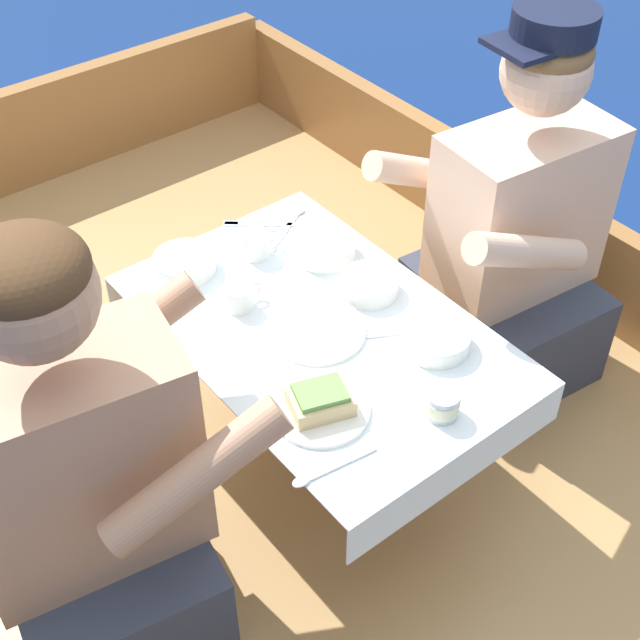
% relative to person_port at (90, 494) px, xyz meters
% --- Properties ---
extents(ground_plane, '(60.00, 60.00, 0.00)m').
position_rel_person_port_xyz_m(ground_plane, '(0.58, 0.18, -0.72)').
color(ground_plane, navy).
extents(boat_deck, '(1.92, 2.92, 0.34)m').
position_rel_person_port_xyz_m(boat_deck, '(0.58, 0.18, -0.55)').
color(boat_deck, '#A87F4C').
rests_on(boat_deck, ground_plane).
extents(gunwale_starboard, '(0.06, 2.92, 0.30)m').
position_rel_person_port_xyz_m(gunwale_starboard, '(1.51, 0.18, -0.24)').
color(gunwale_starboard, '#936033').
rests_on(gunwale_starboard, boat_deck).
extents(bow_coaming, '(1.80, 0.06, 0.34)m').
position_rel_person_port_xyz_m(bow_coaming, '(0.58, 1.61, -0.22)').
color(bow_coaming, '#936033').
rests_on(bow_coaming, boat_deck).
extents(cockpit_table, '(0.56, 0.86, 0.41)m').
position_rel_person_port_xyz_m(cockpit_table, '(0.58, 0.07, -0.02)').
color(cockpit_table, '#B2B2B7').
rests_on(cockpit_table, boat_deck).
extents(person_port, '(0.57, 0.51, 0.96)m').
position_rel_person_port_xyz_m(person_port, '(0.00, 0.00, 0.00)').
color(person_port, '#333847').
rests_on(person_port, boat_deck).
extents(person_starboard, '(0.55, 0.49, 0.96)m').
position_rel_person_port_xyz_m(person_starboard, '(1.16, 0.04, -0.01)').
color(person_starboard, '#333847').
rests_on(person_starboard, boat_deck).
extents(plate_sandwich, '(0.19, 0.19, 0.01)m').
position_rel_person_port_xyz_m(plate_sandwich, '(0.43, -0.12, 0.03)').
color(plate_sandwich, silver).
rests_on(plate_sandwich, cockpit_table).
extents(plate_bread, '(0.21, 0.21, 0.01)m').
position_rel_person_port_xyz_m(plate_bread, '(0.56, 0.06, 0.03)').
color(plate_bread, silver).
rests_on(plate_bread, cockpit_table).
extents(sandwich, '(0.14, 0.12, 0.05)m').
position_rel_person_port_xyz_m(sandwich, '(0.43, -0.12, 0.06)').
color(sandwich, '#E0BC7F').
rests_on(sandwich, plate_sandwich).
extents(bowl_port_near, '(0.14, 0.14, 0.04)m').
position_rel_person_port_xyz_m(bowl_port_near, '(0.73, -0.13, 0.05)').
color(bowl_port_near, silver).
rests_on(bowl_port_near, cockpit_table).
extents(bowl_starboard_near, '(0.14, 0.14, 0.04)m').
position_rel_person_port_xyz_m(bowl_starboard_near, '(0.46, 0.40, 0.05)').
color(bowl_starboard_near, silver).
rests_on(bowl_starboard_near, cockpit_table).
extents(bowl_center_far, '(0.14, 0.14, 0.04)m').
position_rel_person_port_xyz_m(bowl_center_far, '(0.74, 0.25, 0.05)').
color(bowl_center_far, silver).
rests_on(bowl_center_far, cockpit_table).
extents(bowl_port_far, '(0.13, 0.13, 0.04)m').
position_rel_person_port_xyz_m(bowl_port_far, '(0.73, 0.09, 0.05)').
color(bowl_port_far, silver).
rests_on(bowl_port_far, cockpit_table).
extents(coffee_cup_port, '(0.09, 0.06, 0.05)m').
position_rel_person_port_xyz_m(coffee_cup_port, '(0.48, 0.22, 0.06)').
color(coffee_cup_port, silver).
rests_on(coffee_cup_port, cockpit_table).
extents(coffee_cup_starboard, '(0.09, 0.06, 0.06)m').
position_rel_person_port_xyz_m(coffee_cup_starboard, '(0.62, 0.35, 0.06)').
color(coffee_cup_starboard, silver).
rests_on(coffee_cup_starboard, cockpit_table).
extents(tin_can, '(0.07, 0.07, 0.05)m').
position_rel_person_port_xyz_m(tin_can, '(0.61, -0.27, 0.06)').
color(tin_can, silver).
rests_on(tin_can, cockpit_table).
extents(utensil_spoon_starboard, '(0.17, 0.04, 0.01)m').
position_rel_person_port_xyz_m(utensil_spoon_starboard, '(0.34, -0.24, 0.03)').
color(utensil_spoon_starboard, silver).
rests_on(utensil_spoon_starboard, cockpit_table).
extents(utensil_spoon_center, '(0.16, 0.09, 0.01)m').
position_rel_person_port_xyz_m(utensil_spoon_center, '(0.76, 0.40, 0.03)').
color(utensil_spoon_center, silver).
rests_on(utensil_spoon_center, cockpit_table).
extents(utensil_fork_starboard, '(0.14, 0.12, 0.00)m').
position_rel_person_port_xyz_m(utensil_fork_starboard, '(0.68, 0.45, 0.03)').
color(utensil_fork_starboard, silver).
rests_on(utensil_fork_starboard, cockpit_table).
extents(utensil_knife_port, '(0.15, 0.09, 0.00)m').
position_rel_person_port_xyz_m(utensil_knife_port, '(0.68, -0.04, 0.03)').
color(utensil_knife_port, silver).
rests_on(utensil_knife_port, cockpit_table).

